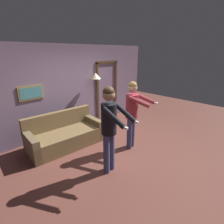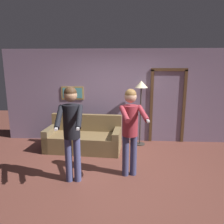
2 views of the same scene
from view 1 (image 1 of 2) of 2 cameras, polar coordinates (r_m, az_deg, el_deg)
name	(u,v)px [view 1 (image 1 of 2)]	position (r m, az deg, el deg)	size (l,w,h in m)	color
ground_plane	(122,152)	(4.51, 3.32, -12.90)	(12.00, 12.00, 0.00)	brown
back_wall_assembly	(73,89)	(5.55, -12.75, 7.37)	(6.40, 0.10, 2.60)	slate
couch	(65,136)	(4.83, -15.06, -7.47)	(1.95, 0.98, 0.87)	brown
torchiere_lamp	(96,82)	(5.63, -5.38, 9.73)	(0.34, 0.34, 1.76)	#332D28
person_standing_left	(110,122)	(3.35, -0.78, -3.42)	(0.48, 0.71, 1.80)	#404471
person_standing_right	(132,109)	(4.30, 6.70, 0.96)	(0.53, 0.70, 1.73)	#3A3C62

